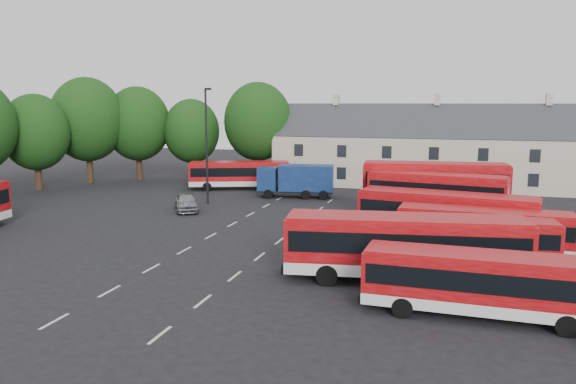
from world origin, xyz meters
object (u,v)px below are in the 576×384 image
object	(u,v)px
bus_row_a	(483,280)
silver_car	(186,202)
lamppost	(207,143)
bus_dd_south	(436,197)
box_truck	(297,179)

from	to	relation	value
bus_row_a	silver_car	xyz separation A→B (m)	(-23.09, 18.33, -0.93)
bus_row_a	lamppost	bearing A→B (deg)	137.60
bus_row_a	bus_dd_south	xyz separation A→B (m)	(-2.49, 17.59, 0.60)
silver_car	bus_row_a	bearing A→B (deg)	-68.88
box_truck	silver_car	bearing A→B (deg)	-137.60
bus_row_a	box_truck	bearing A→B (deg)	121.52
bus_row_a	lamppost	size ratio (longest dim) A/B	0.97
lamppost	box_truck	bearing A→B (deg)	39.51
bus_dd_south	lamppost	xyz separation A→B (m)	(-20.23, 4.33, 3.27)
box_truck	lamppost	world-z (taller)	lamppost
bus_row_a	silver_car	bearing A→B (deg)	143.15
box_truck	lamppost	size ratio (longest dim) A/B	0.72
bus_row_a	bus_dd_south	bearing A→B (deg)	99.65
bus_row_a	bus_dd_south	distance (m)	17.78
box_truck	lamppost	distance (m)	9.64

